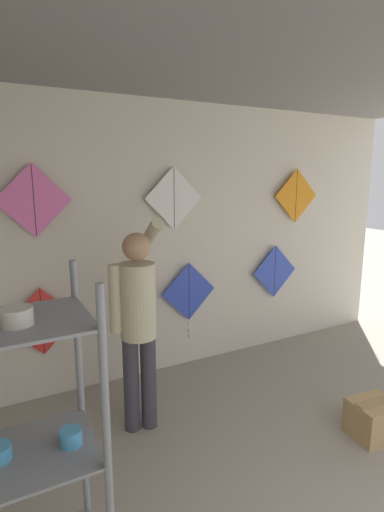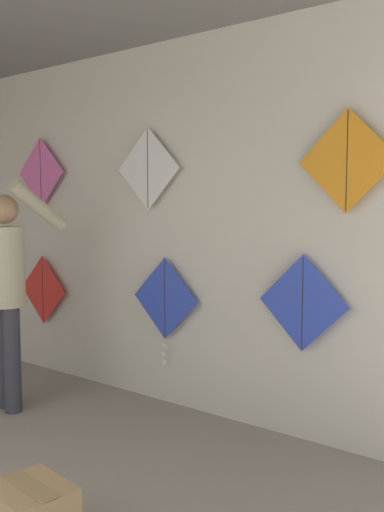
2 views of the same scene
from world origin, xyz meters
TOP-DOWN VIEW (x-y plane):
  - back_panel at (0.00, 3.96)m, footprint 5.83×0.06m
  - ceiling_slab at (0.00, 1.96)m, footprint 5.83×4.73m
  - shopkeeper at (-0.77, 3.07)m, footprint 0.44×0.58m
  - cardboard_box at (0.84, 2.07)m, footprint 0.40×0.35m
  - kite_0 at (-1.40, 3.87)m, footprint 0.64×0.01m
  - kite_1 at (0.11, 3.87)m, footprint 0.64×0.04m
  - kite_2 at (1.28, 3.87)m, footprint 0.64×0.01m
  - kite_3 at (-1.39, 3.87)m, footprint 0.64×0.01m
  - kite_4 at (-0.06, 3.87)m, footprint 0.64×0.01m
  - kite_5 at (1.55, 3.87)m, footprint 0.64×0.01m

SIDE VIEW (x-z plane):
  - cardboard_box at x=0.84m, z-range 0.00..0.30m
  - kite_0 at x=-1.40m, z-range 0.45..1.09m
  - kite_1 at x=0.11m, z-range 0.39..1.23m
  - kite_2 at x=1.28m, z-range 0.62..1.25m
  - shopkeeper at x=-0.77m, z-range 0.11..1.86m
  - back_panel at x=0.00m, z-range 0.00..2.80m
  - kite_5 at x=1.55m, z-range 1.51..2.15m
  - kite_4 at x=-0.06m, z-range 1.53..2.16m
  - kite_3 at x=-1.39m, z-range 1.54..2.18m
  - ceiling_slab at x=0.00m, z-range 2.80..2.84m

